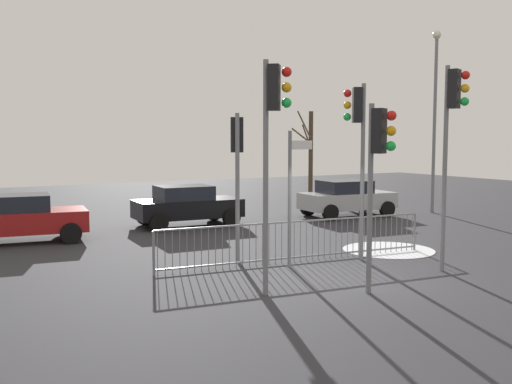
# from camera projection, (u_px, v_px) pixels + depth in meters

# --- Properties ---
(ground_plane) EXTENTS (60.00, 60.00, 0.00)m
(ground_plane) POSITION_uv_depth(u_px,v_px,m) (343.00, 276.00, 13.59)
(ground_plane) COLOR #2D2D33
(traffic_light_rear_left) EXTENTS (0.48, 0.45, 4.73)m
(traffic_light_rear_left) POSITION_uv_depth(u_px,v_px,m) (273.00, 124.00, 11.67)
(traffic_light_rear_left) COLOR slate
(traffic_light_rear_left) RESTS_ON ground
(traffic_light_rear_right) EXTENTS (0.39, 0.53, 3.82)m
(traffic_light_rear_right) POSITION_uv_depth(u_px,v_px,m) (237.00, 153.00, 15.12)
(traffic_light_rear_right) COLOR slate
(traffic_light_rear_right) RESTS_ON ground
(traffic_light_foreground_right) EXTENTS (0.51, 0.42, 4.58)m
(traffic_light_foreground_right) POSITION_uv_depth(u_px,v_px,m) (358.00, 132.00, 15.16)
(traffic_light_foreground_right) COLOR slate
(traffic_light_foreground_right) RESTS_ON ground
(traffic_light_mid_right) EXTENTS (0.41, 0.52, 3.88)m
(traffic_light_mid_right) POSITION_uv_depth(u_px,v_px,m) (378.00, 155.00, 11.81)
(traffic_light_mid_right) COLOR slate
(traffic_light_mid_right) RESTS_ON ground
(traffic_light_mid_left) EXTENTS (0.40, 0.53, 4.88)m
(traffic_light_mid_left) POSITION_uv_depth(u_px,v_px,m) (452.00, 122.00, 13.75)
(traffic_light_mid_left) COLOR slate
(traffic_light_mid_left) RESTS_ON ground
(direction_sign_post) EXTENTS (0.78, 0.19, 3.37)m
(direction_sign_post) POSITION_uv_depth(u_px,v_px,m) (291.00, 192.00, 14.45)
(direction_sign_post) COLOR slate
(direction_sign_post) RESTS_ON ground
(pedestrian_guard_railing) EXTENTS (7.56, 0.79, 1.07)m
(pedestrian_guard_railing) POSITION_uv_depth(u_px,v_px,m) (297.00, 241.00, 15.15)
(pedestrian_guard_railing) COLOR slate
(pedestrian_guard_railing) RESTS_ON ground
(car_black_near) EXTENTS (3.89, 2.10, 1.47)m
(car_black_near) POSITION_uv_depth(u_px,v_px,m) (187.00, 205.00, 21.30)
(car_black_near) COLOR black
(car_black_near) RESTS_ON ground
(car_red_trailing) EXTENTS (3.99, 2.33, 1.47)m
(car_red_trailing) POSITION_uv_depth(u_px,v_px,m) (21.00, 218.00, 17.95)
(car_red_trailing) COLOR maroon
(car_red_trailing) RESTS_ON ground
(car_silver_mid) EXTENTS (3.92, 2.17, 1.47)m
(car_silver_mid) POSITION_uv_depth(u_px,v_px,m) (347.00, 198.00, 23.91)
(car_silver_mid) COLOR #B2B5BA
(car_silver_mid) RESTS_ON ground
(street_lamp) EXTENTS (0.36, 0.36, 7.65)m
(street_lamp) POSITION_uv_depth(u_px,v_px,m) (435.00, 104.00, 24.76)
(street_lamp) COLOR slate
(street_lamp) RESTS_ON ground
(bare_tree_centre) EXTENTS (1.05, 1.45, 4.64)m
(bare_tree_centre) POSITION_uv_depth(u_px,v_px,m) (310.00, 152.00, 31.79)
(bare_tree_centre) COLOR #473828
(bare_tree_centre) RESTS_ON ground
(snow_patch_kerb) EXTENTS (2.59, 2.59, 0.01)m
(snow_patch_kerb) POSITION_uv_depth(u_px,v_px,m) (388.00, 250.00, 16.77)
(snow_patch_kerb) COLOR white
(snow_patch_kerb) RESTS_ON ground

